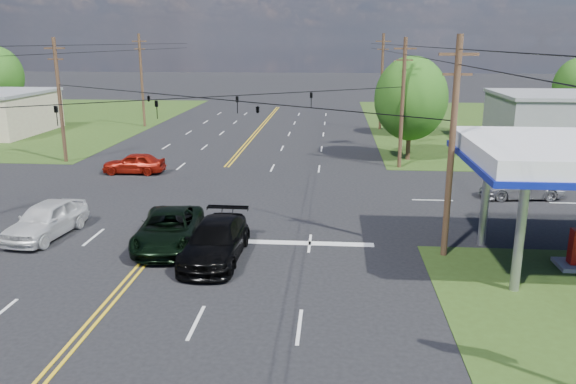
# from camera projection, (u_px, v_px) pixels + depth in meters

# --- Properties ---
(ground) EXTENTS (280.00, 280.00, 0.00)m
(ground) POSITION_uv_depth(u_px,v_px,m) (202.00, 195.00, 34.63)
(ground) COLOR black
(ground) RESTS_ON ground
(grass_ne) EXTENTS (46.00, 48.00, 0.03)m
(grass_ne) POSITION_uv_depth(u_px,v_px,m) (575.00, 126.00, 62.70)
(grass_ne) COLOR #2C4215
(grass_ne) RESTS_ON ground
(stop_bar) EXTENTS (10.00, 0.50, 0.02)m
(stop_bar) POSITION_uv_depth(u_px,v_px,m) (268.00, 242.00, 26.54)
(stop_bar) COLOR silver
(stop_bar) RESTS_ON ground
(retail_ne) EXTENTS (14.00, 10.00, 4.40)m
(retail_ne) POSITION_uv_depth(u_px,v_px,m) (576.00, 121.00, 50.96)
(retail_ne) COLOR slate
(retail_ne) RESTS_ON ground
(pole_se) EXTENTS (1.60, 0.28, 9.50)m
(pole_se) POSITION_uv_depth(u_px,v_px,m) (452.00, 146.00, 23.67)
(pole_se) COLOR #462B1D
(pole_se) RESTS_ON ground
(pole_nw) EXTENTS (1.60, 0.28, 9.50)m
(pole_nw) POSITION_uv_depth(u_px,v_px,m) (60.00, 99.00, 43.03)
(pole_nw) COLOR #462B1D
(pole_nw) RESTS_ON ground
(pole_ne) EXTENTS (1.60, 0.28, 9.50)m
(pole_ne) POSITION_uv_depth(u_px,v_px,m) (402.00, 102.00, 41.00)
(pole_ne) COLOR #462B1D
(pole_ne) RESTS_ON ground
(pole_left_far) EXTENTS (1.60, 0.28, 10.00)m
(pole_left_far) POSITION_uv_depth(u_px,v_px,m) (142.00, 79.00, 61.25)
(pole_left_far) COLOR #462B1D
(pole_left_far) RESTS_ON ground
(pole_right_far) EXTENTS (1.60, 0.28, 10.00)m
(pole_right_far) POSITION_uv_depth(u_px,v_px,m) (382.00, 81.00, 59.22)
(pole_right_far) COLOR #462B1D
(pole_right_far) RESTS_ON ground
(span_wire_signals) EXTENTS (26.00, 18.00, 1.13)m
(span_wire_signals) POSITION_uv_depth(u_px,v_px,m) (198.00, 98.00, 33.07)
(span_wire_signals) COLOR black
(span_wire_signals) RESTS_ON ground
(power_lines) EXTENTS (26.04, 100.00, 0.64)m
(power_lines) POSITION_uv_depth(u_px,v_px,m) (187.00, 53.00, 30.47)
(power_lines) COLOR black
(power_lines) RESTS_ON ground
(tree_right_a) EXTENTS (5.70, 5.70, 8.18)m
(tree_right_a) POSITION_uv_depth(u_px,v_px,m) (411.00, 99.00, 43.82)
(tree_right_a) COLOR #462B1D
(tree_right_a) RESTS_ON ground
(tree_right_b) EXTENTS (4.94, 4.94, 7.09)m
(tree_right_b) POSITION_uv_depth(u_px,v_px,m) (420.00, 93.00, 55.34)
(tree_right_b) COLOR #462B1D
(tree_right_b) RESTS_ON ground
(pickup_dkgreen) EXTENTS (3.34, 6.14, 1.63)m
(pickup_dkgreen) POSITION_uv_depth(u_px,v_px,m) (169.00, 229.00, 25.92)
(pickup_dkgreen) COLOR black
(pickup_dkgreen) RESTS_ON ground
(suv_black) EXTENTS (2.46, 5.83, 1.68)m
(suv_black) POSITION_uv_depth(u_px,v_px,m) (215.00, 241.00, 24.30)
(suv_black) COLOR black
(suv_black) RESTS_ON ground
(pickup_white) EXTENTS (2.58, 5.25, 1.72)m
(pickup_white) POSITION_uv_depth(u_px,v_px,m) (46.00, 219.00, 27.16)
(pickup_white) COLOR silver
(pickup_white) RESTS_ON ground
(sedan_red) EXTENTS (4.44, 1.90, 1.49)m
(sedan_red) POSITION_uv_depth(u_px,v_px,m) (134.00, 163.00, 40.21)
(sedan_red) COLOR #97160A
(sedan_red) RESTS_ON ground
(sedan_far) EXTENTS (5.09, 2.48, 1.42)m
(sedan_far) POSITION_uv_depth(u_px,v_px,m) (521.00, 187.00, 33.89)
(sedan_far) COLOR #A8A8AD
(sedan_far) RESTS_ON ground
(polesign_ne) EXTENTS (2.03, 1.11, 7.69)m
(polesign_ne) POSITION_uv_depth(u_px,v_px,m) (405.00, 81.00, 47.72)
(polesign_ne) COLOR #A5A5AA
(polesign_ne) RESTS_ON ground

